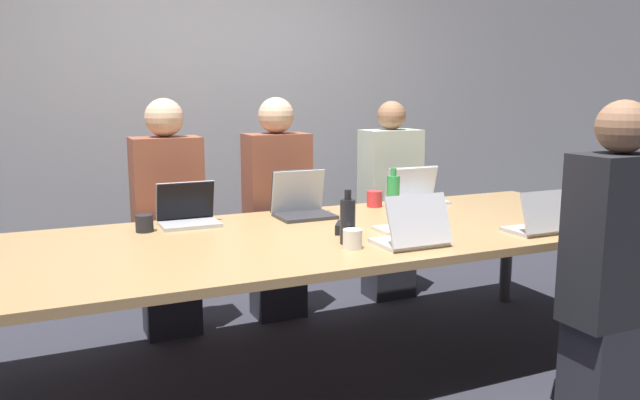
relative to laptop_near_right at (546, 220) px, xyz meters
name	(u,v)px	position (x,y,z in m)	size (l,w,h in m)	color
ground_plane	(303,373)	(-1.14, 0.48, -0.81)	(24.00, 24.00, 0.00)	#2D2D38
curtain_wall	(208,99)	(-1.14, 2.29, 0.59)	(12.00, 0.06, 2.80)	#ADADB2
conference_table	(303,244)	(-1.14, 0.48, -0.12)	(3.86, 1.32, 0.75)	tan
laptop_near_right	(546,220)	(0.00, 0.00, 0.00)	(0.37, 0.22, 0.22)	#B7B7BC
person_near_right	(612,267)	(-0.08, -0.48, -0.11)	(0.40, 0.24, 1.42)	#2D2D38
laptop_far_midleft	(188,212)	(-1.61, 0.95, 0.00)	(0.31, 0.23, 0.23)	#B7B7BC
person_far_midleft	(168,222)	(-1.65, 1.33, -0.12)	(0.40, 0.24, 1.42)	#2D2D38
cup_far_midleft	(144,223)	(-1.86, 0.87, -0.02)	(0.09, 0.09, 0.09)	#232328
laptop_near_midright	(413,231)	(-0.77, 0.04, 0.01)	(0.32, 0.25, 0.25)	silver
cup_near_midright	(352,239)	(-1.05, 0.12, -0.02)	(0.09, 0.09, 0.09)	white
bottle_near_midright	(348,221)	(-1.02, 0.21, 0.05)	(0.07, 0.07, 0.26)	black
laptop_far_center	(301,203)	(-0.96, 0.92, 0.01)	(0.32, 0.26, 0.27)	#333338
person_far_center	(277,212)	(-0.95, 1.35, -0.12)	(0.40, 0.24, 1.42)	#2D2D38
laptop_far_right	(415,193)	(-0.13, 1.01, 0.00)	(0.37, 0.23, 0.23)	silver
person_far_right	(390,204)	(-0.09, 1.39, -0.14)	(0.40, 0.24, 1.39)	#2D2D38
cup_far_right	(374,199)	(-0.43, 1.00, -0.01)	(0.10, 0.10, 0.10)	red
bottle_far_right	(393,193)	(-0.41, 0.82, 0.05)	(0.08, 0.08, 0.26)	green
stapler	(341,228)	(-0.95, 0.44, -0.04)	(0.12, 0.15, 0.05)	black
notebook	(396,229)	(-0.67, 0.35, -0.05)	(0.20, 0.16, 0.02)	silver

